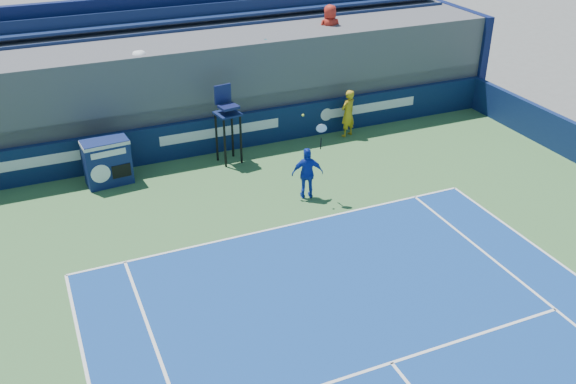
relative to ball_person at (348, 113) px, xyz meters
name	(u,v)px	position (x,y,z in m)	size (l,w,h in m)	color
ball_person	(348,113)	(0.00, 0.00, 0.00)	(0.60, 0.39, 1.64)	gold
back_hoarding	(220,134)	(-4.39, 0.54, -0.23)	(20.40, 0.21, 1.20)	#0B1A41
match_clock	(107,161)	(-8.13, -0.37, -0.09)	(1.38, 0.83, 1.40)	#101D51
umpire_chair	(227,116)	(-4.39, -0.33, 0.69)	(0.80, 0.80, 2.48)	black
tennis_player	(308,173)	(-3.11, -3.46, -0.06)	(0.96, 0.66, 2.57)	#1633B5
stadium_seating	(200,79)	(-4.38, 2.59, 1.00)	(21.00, 4.05, 4.40)	#525257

